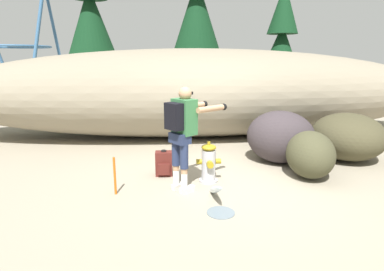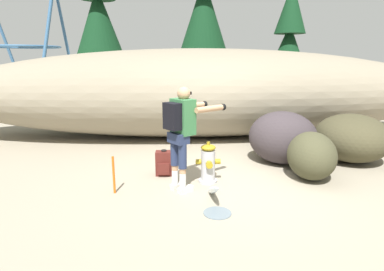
# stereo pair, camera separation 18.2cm
# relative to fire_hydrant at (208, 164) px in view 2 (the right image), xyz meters

# --- Properties ---
(ground_plane) EXTENTS (56.00, 56.00, 0.04)m
(ground_plane) POSITION_rel_fire_hydrant_xyz_m (0.23, -0.06, -0.34)
(ground_plane) COLOR gray
(dirt_embankment) EXTENTS (13.50, 3.20, 2.33)m
(dirt_embankment) POSITION_rel_fire_hydrant_xyz_m (0.23, 3.52, 0.84)
(dirt_embankment) COLOR gray
(dirt_embankment) RESTS_ON ground_plane
(fire_hydrant) EXTENTS (0.42, 0.37, 0.71)m
(fire_hydrant) POSITION_rel_fire_hydrant_xyz_m (0.00, 0.00, 0.00)
(fire_hydrant) COLOR #B2B2B7
(fire_hydrant) RESTS_ON ground_plane
(hydrant_water_jet) EXTENTS (0.39, 1.21, 0.56)m
(hydrant_water_jet) POSITION_rel_fire_hydrant_xyz_m (0.00, -0.73, -0.21)
(hydrant_water_jet) COLOR silver
(hydrant_water_jet) RESTS_ON ground_plane
(utility_worker) EXTENTS (1.01, 0.89, 1.65)m
(utility_worker) POSITION_rel_fire_hydrant_xyz_m (-0.44, -0.32, 0.72)
(utility_worker) COLOR beige
(utility_worker) RESTS_ON ground_plane
(spare_backpack) EXTENTS (0.31, 0.30, 0.47)m
(spare_backpack) POSITION_rel_fire_hydrant_xyz_m (-0.75, 0.40, -0.11)
(spare_backpack) COLOR #511E19
(spare_backpack) RESTS_ON ground_plane
(boulder_large) EXTENTS (1.74, 1.66, 1.05)m
(boulder_large) POSITION_rel_fire_hydrant_xyz_m (1.60, 0.94, 0.20)
(boulder_large) COLOR #372F32
(boulder_large) RESTS_ON ground_plane
(boulder_mid) EXTENTS (1.53, 1.60, 0.97)m
(boulder_mid) POSITION_rel_fire_hydrant_xyz_m (3.06, 1.00, 0.16)
(boulder_mid) COLOR #423E28
(boulder_mid) RESTS_ON ground_plane
(boulder_small) EXTENTS (1.01, 1.20, 0.83)m
(boulder_small) POSITION_rel_fire_hydrant_xyz_m (1.82, 0.06, 0.09)
(boulder_small) COLOR #41402A
(boulder_small) RESTS_ON ground_plane
(boulder_outlier) EXTENTS (0.97, 0.76, 0.59)m
(boulder_outlier) POSITION_rel_fire_hydrant_xyz_m (1.76, 1.78, -0.03)
(boulder_outlier) COLOR #363D34
(boulder_outlier) RESTS_ON ground_plane
(pine_tree_far_left) EXTENTS (2.35, 2.35, 7.27)m
(pine_tree_far_left) POSITION_rel_fire_hydrant_xyz_m (-3.68, 9.66, 3.71)
(pine_tree_far_left) COLOR #47331E
(pine_tree_far_left) RESTS_ON ground_plane
(pine_tree_left) EXTENTS (2.36, 2.36, 7.58)m
(pine_tree_left) POSITION_rel_fire_hydrant_xyz_m (0.76, 8.59, 3.83)
(pine_tree_left) COLOR #47331E
(pine_tree_left) RESTS_ON ground_plane
(pine_tree_center) EXTENTS (1.85, 1.85, 4.91)m
(pine_tree_center) POSITION_rel_fire_hydrant_xyz_m (4.01, 7.61, 2.35)
(pine_tree_center) COLOR #47331E
(pine_tree_center) RESTS_ON ground_plane
(survey_stake) EXTENTS (0.04, 0.04, 0.60)m
(survey_stake) POSITION_rel_fire_hydrant_xyz_m (-1.52, -0.37, -0.02)
(survey_stake) COLOR #E55914
(survey_stake) RESTS_ON ground_plane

